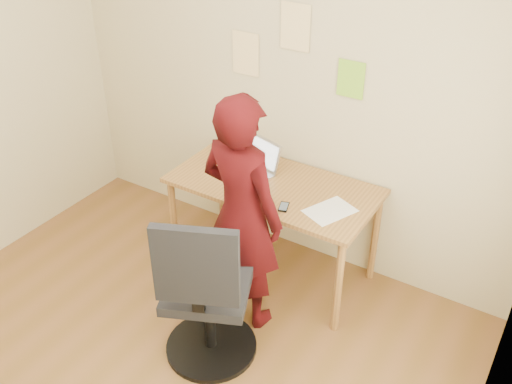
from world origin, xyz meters
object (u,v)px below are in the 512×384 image
Objects in this scene: phone at (284,207)px; office_chair at (206,301)px; laptop at (255,165)px; person at (242,215)px; desk at (273,195)px.

office_chair is at bearing -116.53° from phone.
laptop is 1.09m from office_chair.
person reaches higher than office_chair.
phone is at bearing -111.80° from person.
office_chair is at bearing -83.98° from desk.
laptop reaches higher than desk.
phone is at bearing -46.63° from desk.
laptop is (-0.20, 0.08, 0.14)m from desk.
person is at bearing -136.88° from phone.
laptop is 0.61m from person.
person reaches higher than laptop.
desk is at bearing -76.73° from person.
laptop is at bearing 158.65° from desk.
phone is 0.30m from person.
office_chair is (-0.10, -0.72, -0.28)m from phone.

